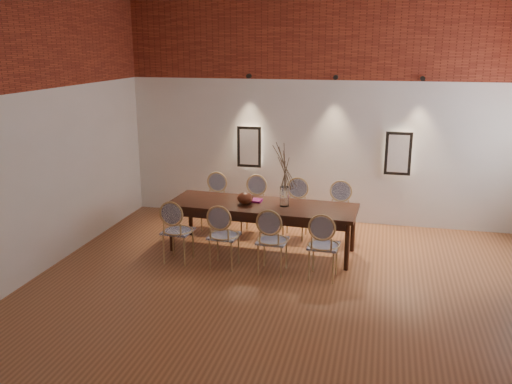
% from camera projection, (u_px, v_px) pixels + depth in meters
% --- Properties ---
extents(floor, '(7.00, 7.00, 0.02)m').
position_uv_depth(floor, '(285.00, 309.00, 6.58)').
color(floor, '#985B34').
rests_on(floor, ground).
extents(wall_back, '(7.00, 0.10, 4.00)m').
position_uv_depth(wall_back, '(324.00, 109.00, 9.37)').
color(wall_back, silver).
rests_on(wall_back, ground).
extents(wall_front, '(7.00, 0.10, 4.00)m').
position_uv_depth(wall_front, '(162.00, 272.00, 2.71)').
color(wall_front, silver).
rests_on(wall_front, ground).
extents(wall_left, '(0.10, 7.00, 4.00)m').
position_uv_depth(wall_left, '(11.00, 134.00, 6.84)').
color(wall_left, silver).
rests_on(wall_left, ground).
extents(brick_band_back, '(7.00, 0.02, 1.50)m').
position_uv_depth(brick_band_back, '(326.00, 34.00, 8.97)').
color(brick_band_back, maroon).
rests_on(brick_band_back, ground).
extents(brick_band_front, '(7.00, 0.02, 1.50)m').
position_uv_depth(brick_band_front, '(155.00, 10.00, 2.45)').
color(brick_band_front, maroon).
rests_on(brick_band_front, ground).
extents(brick_band_left, '(0.02, 7.00, 1.50)m').
position_uv_depth(brick_band_left, '(3.00, 31.00, 6.49)').
color(brick_band_left, maroon).
rests_on(brick_band_left, ground).
extents(niche_left, '(0.36, 0.06, 0.66)m').
position_uv_depth(niche_left, '(250.00, 147.00, 9.75)').
color(niche_left, '#FFEAC6').
rests_on(niche_left, wall_back).
extents(niche_right, '(0.36, 0.06, 0.66)m').
position_uv_depth(niche_right, '(398.00, 153.00, 9.17)').
color(niche_right, '#FFEAC6').
rests_on(niche_right, wall_back).
extents(spot_fixture_left, '(0.08, 0.10, 0.08)m').
position_uv_depth(spot_fixture_left, '(249.00, 76.00, 9.39)').
color(spot_fixture_left, black).
rests_on(spot_fixture_left, wall_back).
extents(spot_fixture_mid, '(0.08, 0.10, 0.08)m').
position_uv_depth(spot_fixture_mid, '(336.00, 77.00, 9.06)').
color(spot_fixture_mid, black).
rests_on(spot_fixture_mid, wall_back).
extents(spot_fixture_right, '(0.08, 0.10, 0.08)m').
position_uv_depth(spot_fixture_right, '(423.00, 79.00, 8.75)').
color(spot_fixture_right, black).
rests_on(spot_fixture_right, wall_back).
extents(dining_table, '(2.88, 1.05, 0.75)m').
position_uv_depth(dining_table, '(262.00, 228.00, 8.29)').
color(dining_table, '#36180E').
rests_on(dining_table, floor).
extents(chair_near_a, '(0.46, 0.46, 0.94)m').
position_uv_depth(chair_near_a, '(178.00, 231.00, 7.87)').
color(chair_near_a, tan).
rests_on(chair_near_a, floor).
extents(chair_near_b, '(0.46, 0.46, 0.94)m').
position_uv_depth(chair_near_b, '(224.00, 235.00, 7.68)').
color(chair_near_b, tan).
rests_on(chair_near_b, floor).
extents(chair_near_c, '(0.46, 0.46, 0.94)m').
position_uv_depth(chair_near_c, '(273.00, 240.00, 7.49)').
color(chair_near_c, tan).
rests_on(chair_near_c, floor).
extents(chair_near_d, '(0.46, 0.46, 0.94)m').
position_uv_depth(chair_near_d, '(324.00, 246.00, 7.30)').
color(chair_near_d, tan).
rests_on(chair_near_d, floor).
extents(chair_far_a, '(0.46, 0.46, 0.94)m').
position_uv_depth(chair_far_a, '(213.00, 203.00, 9.23)').
color(chair_far_a, tan).
rests_on(chair_far_a, floor).
extents(chair_far_b, '(0.46, 0.46, 0.94)m').
position_uv_depth(chair_far_b, '(253.00, 206.00, 9.04)').
color(chair_far_b, tan).
rests_on(chair_far_b, floor).
extents(chair_far_c, '(0.46, 0.46, 0.94)m').
position_uv_depth(chair_far_c, '(295.00, 210.00, 8.85)').
color(chair_far_c, tan).
rests_on(chair_far_c, floor).
extents(chair_far_d, '(0.46, 0.46, 0.94)m').
position_uv_depth(chair_far_d, '(338.00, 214.00, 8.66)').
color(chair_far_d, tan).
rests_on(chair_far_d, floor).
extents(vase, '(0.14, 0.14, 0.30)m').
position_uv_depth(vase, '(284.00, 196.00, 8.06)').
color(vase, silver).
rests_on(vase, dining_table).
extents(dried_branches, '(0.50, 0.50, 0.70)m').
position_uv_depth(dried_branches, '(285.00, 167.00, 7.94)').
color(dried_branches, '#4B3B29').
rests_on(dried_branches, vase).
extents(bowl, '(0.24, 0.24, 0.18)m').
position_uv_depth(bowl, '(245.00, 198.00, 8.19)').
color(bowl, '#582513').
rests_on(bowl, dining_table).
extents(book, '(0.27, 0.19, 0.03)m').
position_uv_depth(book, '(253.00, 200.00, 8.34)').
color(book, '#83115C').
rests_on(book, dining_table).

